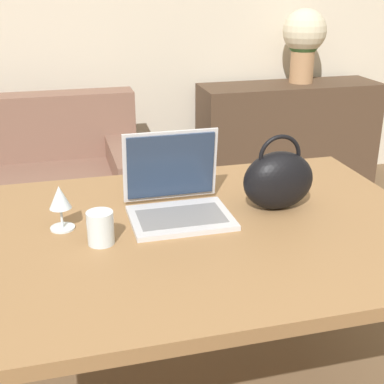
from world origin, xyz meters
name	(u,v)px	position (x,y,z in m)	size (l,w,h in m)	color
dining_table	(198,248)	(-0.13, 0.79, 0.69)	(1.48, 1.06, 0.76)	olive
sideboard	(287,137)	(1.10, 2.82, 0.39)	(1.29, 0.40, 0.78)	#4C3828
laptop	(176,193)	(-0.18, 0.92, 0.83)	(0.32, 0.29, 0.26)	silver
drinking_glass	(100,228)	(-0.44, 0.76, 0.81)	(0.08, 0.08, 0.10)	silver
wine_glass	(60,200)	(-0.54, 0.89, 0.85)	(0.08, 0.08, 0.14)	silver
handbag	(278,179)	(0.16, 0.87, 0.86)	(0.24, 0.14, 0.26)	black
flower_vase	(304,38)	(1.18, 2.85, 1.08)	(0.30, 0.30, 0.50)	tan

